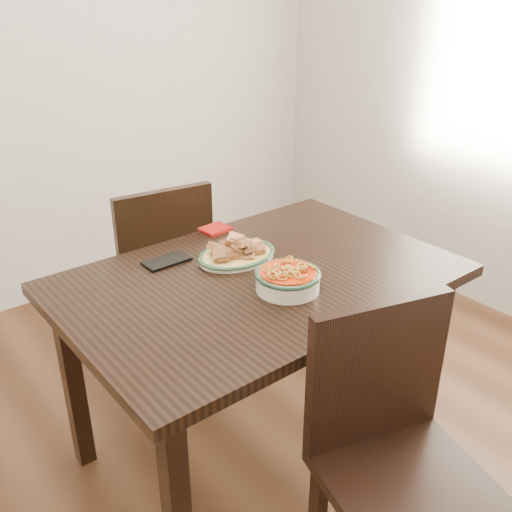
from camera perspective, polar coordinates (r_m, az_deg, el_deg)
floor at (r=2.28m, az=-0.03°, el=-20.21°), size 3.50×3.50×0.00m
wall_back at (r=3.17m, az=-21.26°, el=17.91°), size 3.50×0.10×2.60m
dining_table at (r=1.97m, az=0.36°, el=-4.11°), size 1.31×0.87×0.75m
chair_far at (r=2.56m, az=-9.66°, el=-1.13°), size 0.47×0.47×0.89m
chair_near at (r=1.68m, az=13.53°, el=-17.90°), size 0.52×0.52×0.89m
fish_plate at (r=2.02m, az=-1.94°, el=0.94°), size 0.29×0.23×0.11m
noodle_bowl at (r=1.81m, az=3.18°, el=-2.15°), size 0.21×0.21×0.08m
smartphone at (r=2.03m, az=-8.92°, el=-0.49°), size 0.16×0.09×0.01m
napkin at (r=2.27m, az=-4.08°, el=2.71°), size 0.12×0.10×0.01m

